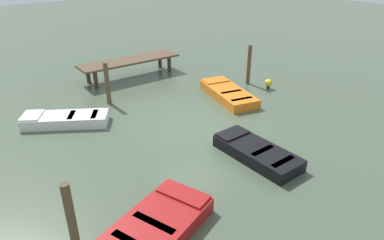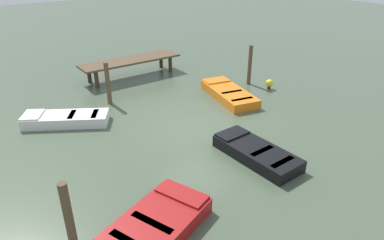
# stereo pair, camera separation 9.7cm
# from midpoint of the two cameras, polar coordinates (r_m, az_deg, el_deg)

# --- Properties ---
(ground_plane) EXTENTS (80.00, 80.00, 0.00)m
(ground_plane) POSITION_cam_midpoint_polar(r_m,az_deg,el_deg) (13.07, -0.21, -1.38)
(ground_plane) COLOR #475642
(dock_segment) EXTENTS (5.37, 1.55, 0.95)m
(dock_segment) POSITION_cam_midpoint_polar(r_m,az_deg,el_deg) (18.58, -10.41, 9.45)
(dock_segment) COLOR brown
(dock_segment) RESTS_ON ground_plane
(rowboat_black) EXTENTS (1.22, 2.93, 0.46)m
(rowboat_black) POSITION_cam_midpoint_polar(r_m,az_deg,el_deg) (11.35, 10.36, -5.24)
(rowboat_black) COLOR black
(rowboat_black) RESTS_ON ground_plane
(rowboat_orange) EXTENTS (2.11, 3.54, 0.46)m
(rowboat_orange) POSITION_cam_midpoint_polar(r_m,az_deg,el_deg) (15.83, 5.81, 4.43)
(rowboat_orange) COLOR orange
(rowboat_orange) RESTS_ON ground_plane
(rowboat_white) EXTENTS (3.24, 2.62, 0.46)m
(rowboat_white) POSITION_cam_midpoint_polar(r_m,az_deg,el_deg) (14.17, -20.46, 0.12)
(rowboat_white) COLOR silver
(rowboat_white) RESTS_ON ground_plane
(rowboat_red) EXTENTS (2.96, 2.27, 0.46)m
(rowboat_red) POSITION_cam_midpoint_polar(r_m,az_deg,el_deg) (8.62, -5.67, -16.60)
(rowboat_red) COLOR maroon
(rowboat_red) RESTS_ON ground_plane
(mooring_piling_far_right) EXTENTS (0.20, 0.20, 1.85)m
(mooring_piling_far_right) POSITION_cam_midpoint_polar(r_m,az_deg,el_deg) (15.33, -14.03, 5.86)
(mooring_piling_far_right) COLOR brown
(mooring_piling_far_right) RESTS_ON ground_plane
(mooring_piling_near_right) EXTENTS (0.19, 0.19, 1.97)m
(mooring_piling_near_right) POSITION_cam_midpoint_polar(r_m,az_deg,el_deg) (17.47, 9.25, 9.01)
(mooring_piling_near_right) COLOR brown
(mooring_piling_near_right) RESTS_ON ground_plane
(mooring_piling_mid_right) EXTENTS (0.18, 0.18, 2.19)m
(mooring_piling_mid_right) POSITION_cam_midpoint_polar(r_m,az_deg,el_deg) (7.56, -19.44, -16.66)
(mooring_piling_mid_right) COLOR brown
(mooring_piling_mid_right) RESTS_ON ground_plane
(marker_buoy) EXTENTS (0.36, 0.36, 0.48)m
(marker_buoy) POSITION_cam_midpoint_polar(r_m,az_deg,el_deg) (17.19, 12.39, 5.98)
(marker_buoy) COLOR #262626
(marker_buoy) RESTS_ON ground_plane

